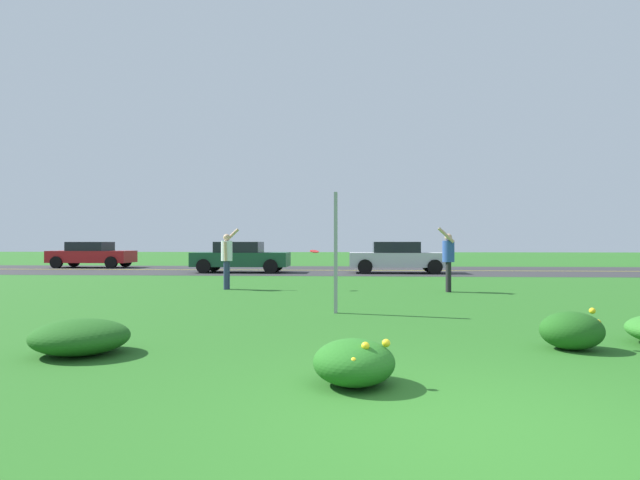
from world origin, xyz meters
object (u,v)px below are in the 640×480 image
(person_catcher_blue_shirt, at_px, (448,257))
(frisbee_red, at_px, (314,251))
(person_thrower_white_shirt, at_px, (227,256))
(car_red_leftmost, at_px, (92,254))
(sign_post_near_path, at_px, (336,253))
(car_silver_center_right, at_px, (398,257))
(car_dark_green_center_left, at_px, (241,257))

(person_catcher_blue_shirt, xyz_separation_m, frisbee_red, (-3.90, 0.43, 0.14))
(person_thrower_white_shirt, bearing_deg, frisbee_red, 0.23)
(frisbee_red, distance_m, car_red_leftmost, 18.65)
(sign_post_near_path, bearing_deg, frisbee_red, 99.12)
(frisbee_red, relative_size, car_silver_center_right, 0.06)
(frisbee_red, relative_size, car_dark_green_center_left, 0.06)
(person_catcher_blue_shirt, bearing_deg, car_dark_green_center_left, 131.47)
(person_thrower_white_shirt, relative_size, car_silver_center_right, 0.41)
(person_thrower_white_shirt, xyz_separation_m, car_dark_green_center_left, (-1.49, 8.70, -0.28))
(person_catcher_blue_shirt, relative_size, car_red_leftmost, 0.41)
(person_thrower_white_shirt, distance_m, car_dark_green_center_left, 8.83)
(car_dark_green_center_left, distance_m, car_silver_center_right, 7.39)
(person_thrower_white_shirt, xyz_separation_m, frisbee_red, (2.67, 0.01, 0.14))
(sign_post_near_path, xyz_separation_m, car_red_leftmost, (-14.40, 17.87, -0.48))
(car_red_leftmost, bearing_deg, sign_post_near_path, -51.13)
(person_thrower_white_shirt, height_order, frisbee_red, person_thrower_white_shirt)
(person_thrower_white_shirt, bearing_deg, sign_post_near_path, -55.54)
(car_red_leftmost, bearing_deg, car_silver_center_right, -13.65)
(sign_post_near_path, relative_size, frisbee_red, 8.81)
(person_thrower_white_shirt, height_order, person_catcher_blue_shirt, person_catcher_blue_shirt)
(person_catcher_blue_shirt, bearing_deg, sign_post_near_path, -123.48)
(car_silver_center_right, bearing_deg, person_thrower_white_shirt, -124.12)
(sign_post_near_path, distance_m, frisbee_red, 5.16)
(car_dark_green_center_left, bearing_deg, person_thrower_white_shirt, -80.29)
(person_catcher_blue_shirt, bearing_deg, person_thrower_white_shirt, 176.37)
(sign_post_near_path, bearing_deg, car_red_leftmost, 128.87)
(person_catcher_blue_shirt, bearing_deg, car_silver_center_right, 94.24)
(car_red_leftmost, height_order, car_dark_green_center_left, same)
(frisbee_red, height_order, car_red_leftmost, car_red_leftmost)
(sign_post_near_path, bearing_deg, person_thrower_white_shirt, 124.46)
(sign_post_near_path, distance_m, person_catcher_blue_shirt, 5.60)
(person_thrower_white_shirt, height_order, car_red_leftmost, person_thrower_white_shirt)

